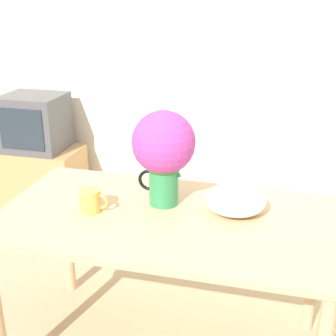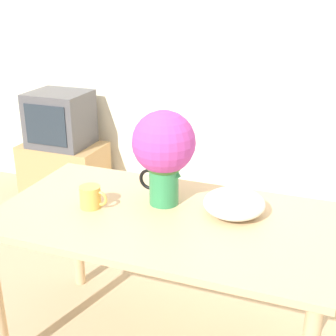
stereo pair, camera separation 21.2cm
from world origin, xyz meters
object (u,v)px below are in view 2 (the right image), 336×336
white_bowl (234,203)px  tv_set (60,119)px  flower_vase (164,149)px  coffee_mug (91,197)px

white_bowl → tv_set: (-1.72, 1.26, -0.11)m
flower_vase → white_bowl: flower_vase is taller
flower_vase → white_bowl: size_ratio=1.62×
tv_set → coffee_mug: bearing=-52.4°
coffee_mug → white_bowl: (0.63, 0.16, 0.00)m
white_bowl → flower_vase: bearing=179.6°
flower_vase → tv_set: 1.91m
coffee_mug → white_bowl: 0.65m
coffee_mug → flower_vase: bearing=28.3°
flower_vase → tv_set: flower_vase is taller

